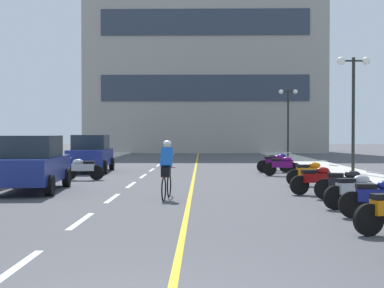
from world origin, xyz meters
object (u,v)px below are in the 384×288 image
(motorcycle_3, at_px, (355,190))
(motorcycle_4, at_px, (345,184))
(motorcycle_6, at_px, (310,173))
(motorcycle_9, at_px, (274,163))
(cyclist_rider, at_px, (167,168))
(street_lamp_far, at_px, (288,107))
(street_lamp_mid, at_px, (353,88))
(parked_car_near, at_px, (32,163))
(motorcycle_8, at_px, (283,165))
(motorcycle_7, at_px, (83,168))
(parked_car_mid, at_px, (91,153))
(motorcycle_10, at_px, (278,161))
(motorcycle_5, at_px, (317,179))
(motorcycle_2, at_px, (378,197))

(motorcycle_3, height_order, motorcycle_4, same)
(motorcycle_6, xyz_separation_m, motorcycle_9, (-0.37, 6.53, 0.00))
(motorcycle_4, xyz_separation_m, cyclist_rider, (-5.05, 0.27, 0.41))
(motorcycle_9, bearing_deg, street_lamp_far, 78.45)
(street_lamp_far, xyz_separation_m, motorcycle_9, (-3.14, -15.38, -3.43))
(street_lamp_mid, relative_size, parked_car_near, 1.20)
(motorcycle_9, distance_m, cyclist_rider, 11.37)
(street_lamp_mid, distance_m, motorcycle_4, 9.88)
(cyclist_rider, bearing_deg, motorcycle_9, 66.51)
(motorcycle_8, bearing_deg, motorcycle_7, -165.35)
(street_lamp_mid, bearing_deg, motorcycle_7, -167.80)
(motorcycle_7, bearing_deg, street_lamp_far, 59.80)
(parked_car_mid, xyz_separation_m, motorcycle_10, (9.40, 1.34, -0.44))
(motorcycle_4, distance_m, motorcycle_5, 1.51)
(motorcycle_3, bearing_deg, motorcycle_2, -87.04)
(motorcycle_2, bearing_deg, motorcycle_8, 91.63)
(parked_car_near, bearing_deg, motorcycle_5, -4.94)
(motorcycle_7, bearing_deg, parked_car_near, -99.75)
(motorcycle_5, height_order, motorcycle_10, same)
(parked_car_near, relative_size, motorcycle_8, 2.57)
(parked_car_near, xyz_separation_m, cyclist_rider, (4.52, -1.95, -0.03))
(motorcycle_4, xyz_separation_m, motorcycle_5, (-0.49, 1.43, 0.00))
(street_lamp_far, bearing_deg, motorcycle_2, -95.37)
(motorcycle_3, xyz_separation_m, cyclist_rider, (-4.85, 1.91, 0.41))
(motorcycle_2, height_order, motorcycle_8, same)
(motorcycle_4, distance_m, motorcycle_7, 10.90)
(parked_car_near, xyz_separation_m, motorcycle_4, (9.57, -2.22, -0.44))
(parked_car_mid, bearing_deg, motorcycle_4, -49.10)
(motorcycle_4, xyz_separation_m, motorcycle_6, (-0.16, 4.15, 0.00))
(motorcycle_9, bearing_deg, motorcycle_10, 75.43)
(street_lamp_mid, distance_m, parked_car_mid, 12.77)
(parked_car_mid, relative_size, motorcycle_5, 2.53)
(motorcycle_5, relative_size, motorcycle_8, 1.00)
(motorcycle_9, bearing_deg, motorcycle_8, -88.26)
(motorcycle_4, height_order, motorcycle_6, same)
(parked_car_mid, bearing_deg, motorcycle_5, -46.62)
(motorcycle_6, relative_size, motorcycle_8, 1.01)
(motorcycle_5, relative_size, motorcycle_7, 0.99)
(motorcycle_7, height_order, motorcycle_9, same)
(street_lamp_mid, bearing_deg, parked_car_mid, 170.16)
(street_lamp_far, relative_size, parked_car_mid, 1.21)
(street_lamp_mid, relative_size, motorcycle_9, 3.05)
(motorcycle_2, distance_m, motorcycle_10, 15.47)
(motorcycle_10, bearing_deg, street_lamp_mid, -50.72)
(street_lamp_far, relative_size, parked_car_near, 1.20)
(motorcycle_3, distance_m, motorcycle_8, 10.19)
(motorcycle_6, height_order, motorcycle_8, same)
(motorcycle_6, xyz_separation_m, motorcycle_7, (-8.70, 2.20, 0.00))
(motorcycle_10, height_order, cyclist_rider, cyclist_rider)
(motorcycle_3, height_order, motorcycle_5, same)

